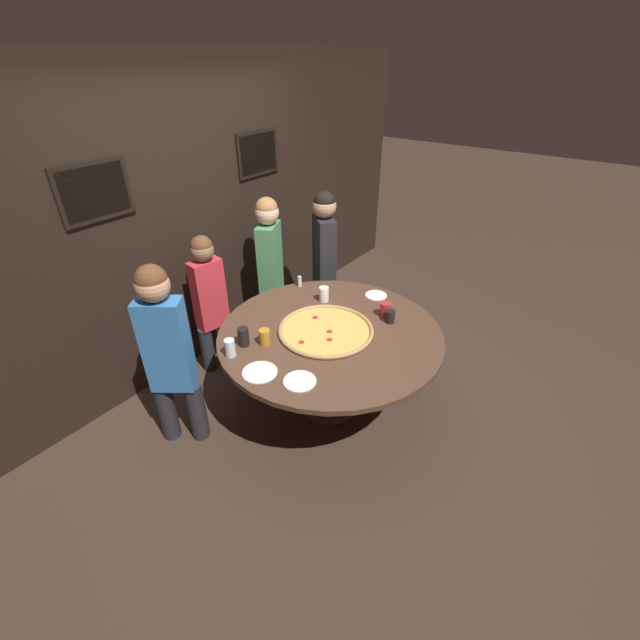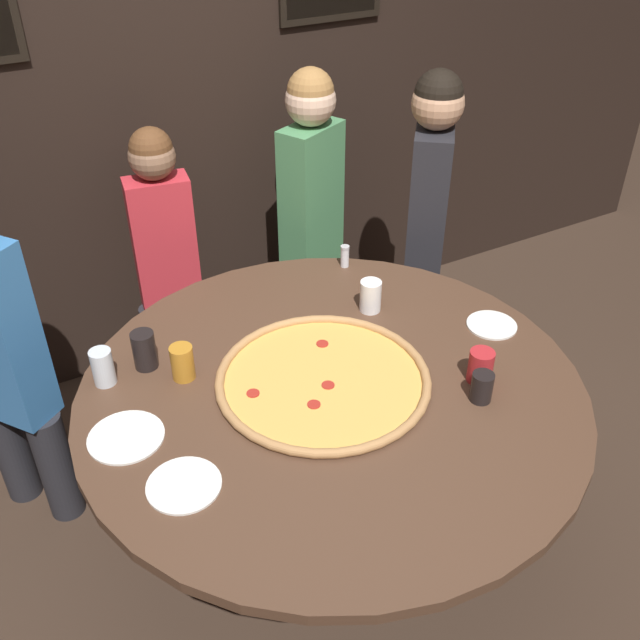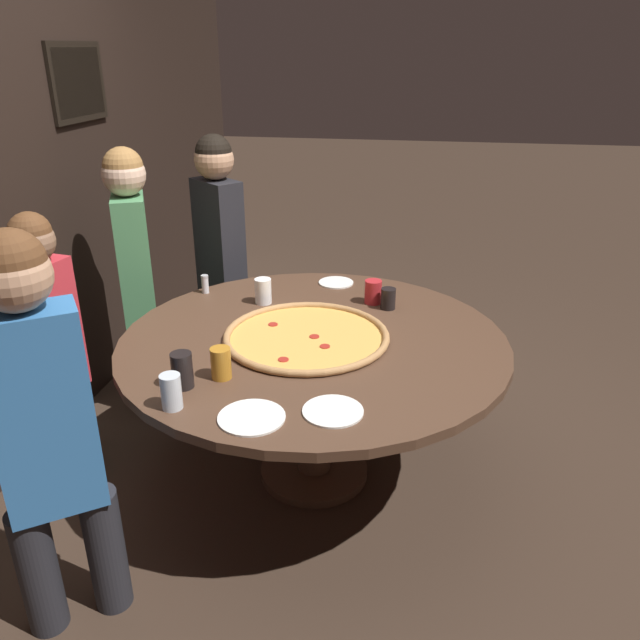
% 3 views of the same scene
% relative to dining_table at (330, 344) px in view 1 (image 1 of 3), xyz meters
% --- Properties ---
extents(ground_plane, '(24.00, 24.00, 0.00)m').
position_rel_dining_table_xyz_m(ground_plane, '(0.00, 0.00, -0.62)').
color(ground_plane, '#38281E').
extents(back_wall, '(6.40, 0.08, 2.60)m').
position_rel_dining_table_xyz_m(back_wall, '(0.00, 1.46, 0.68)').
color(back_wall, black).
rests_on(back_wall, ground_plane).
extents(dining_table, '(1.72, 1.72, 0.74)m').
position_rel_dining_table_xyz_m(dining_table, '(0.00, 0.00, 0.00)').
color(dining_table, '#4C3323').
rests_on(dining_table, ground_plane).
extents(giant_pizza, '(0.73, 0.73, 0.03)m').
position_rel_dining_table_xyz_m(giant_pizza, '(-0.02, 0.03, 0.13)').
color(giant_pizza, '#E5A84C').
rests_on(giant_pizza, dining_table).
extents(drink_cup_centre_back, '(0.08, 0.08, 0.13)m').
position_rel_dining_table_xyz_m(drink_cup_centre_back, '(-0.42, 0.29, 0.18)').
color(drink_cup_centre_back, '#BC7A23').
rests_on(drink_cup_centre_back, dining_table).
extents(drink_cup_far_right, '(0.08, 0.08, 0.13)m').
position_rel_dining_table_xyz_m(drink_cup_far_right, '(0.36, 0.32, 0.18)').
color(drink_cup_far_right, white).
rests_on(drink_cup_far_right, dining_table).
extents(drink_cup_far_left, '(0.08, 0.08, 0.14)m').
position_rel_dining_table_xyz_m(drink_cup_far_left, '(-0.52, 0.41, 0.19)').
color(drink_cup_far_left, black).
rests_on(drink_cup_far_left, dining_table).
extents(drink_cup_front_edge, '(0.08, 0.08, 0.12)m').
position_rel_dining_table_xyz_m(drink_cup_front_edge, '(0.45, -0.22, 0.18)').
color(drink_cup_front_edge, '#B22328').
rests_on(drink_cup_front_edge, dining_table).
extents(drink_cup_beside_pizza, '(0.07, 0.07, 0.13)m').
position_rel_dining_table_xyz_m(drink_cup_beside_pizza, '(-0.66, 0.39, 0.18)').
color(drink_cup_beside_pizza, silver).
rests_on(drink_cup_beside_pizza, dining_table).
extents(drink_cup_near_right, '(0.07, 0.07, 0.10)m').
position_rel_dining_table_xyz_m(drink_cup_near_right, '(0.39, -0.30, 0.17)').
color(drink_cup_near_right, black).
rests_on(drink_cup_near_right, dining_table).
extents(white_plate_near_front, '(0.19, 0.19, 0.01)m').
position_rel_dining_table_xyz_m(white_plate_near_front, '(0.70, 0.01, 0.12)').
color(white_plate_near_front, white).
rests_on(white_plate_near_front, dining_table).
extents(white_plate_far_back, '(0.24, 0.24, 0.01)m').
position_rel_dining_table_xyz_m(white_plate_far_back, '(-0.68, 0.09, 0.12)').
color(white_plate_far_back, white).
rests_on(white_plate_far_back, dining_table).
extents(white_plate_right_side, '(0.22, 0.22, 0.01)m').
position_rel_dining_table_xyz_m(white_plate_right_side, '(-0.59, -0.18, 0.12)').
color(white_plate_right_side, white).
rests_on(white_plate_right_side, dining_table).
extents(condiment_shaker, '(0.04, 0.04, 0.10)m').
position_rel_dining_table_xyz_m(condiment_shaker, '(0.44, 0.66, 0.17)').
color(condiment_shaker, silver).
rests_on(condiment_shaker, dining_table).
extents(diner_centre_back, '(0.32, 0.37, 1.46)m').
position_rel_dining_table_xyz_m(diner_centre_back, '(-0.95, 0.69, 0.21)').
color(diner_centre_back, '#232328').
rests_on(diner_centre_back, ground_plane).
extents(diner_side_left, '(0.34, 0.20, 1.30)m').
position_rel_dining_table_xyz_m(diner_side_left, '(-0.19, 1.17, 0.12)').
color(diner_side_left, '#232328').
rests_on(diner_side_left, ground_plane).
extents(diner_side_right, '(0.39, 0.28, 1.47)m').
position_rel_dining_table_xyz_m(diner_side_right, '(0.50, 1.07, 0.21)').
color(diner_side_right, '#232328').
rests_on(diner_side_right, ground_plane).
extents(diner_far_right, '(0.34, 0.37, 1.49)m').
position_rel_dining_table_xyz_m(diner_far_right, '(0.92, 0.73, 0.22)').
color(diner_far_right, '#232328').
rests_on(diner_far_right, ground_plane).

